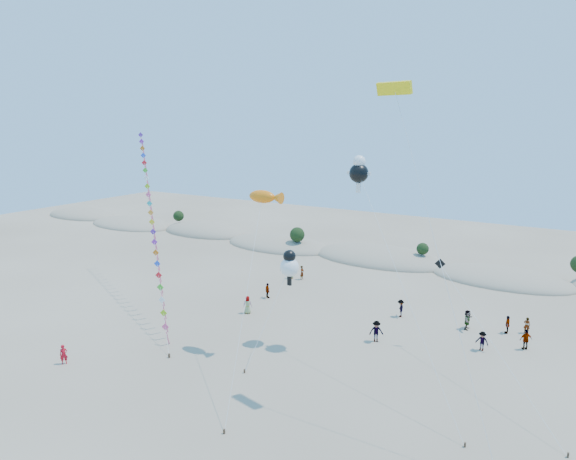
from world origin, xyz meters
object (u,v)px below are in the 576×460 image
at_px(fish_kite, 265,197).
at_px(flyer_foreground, 64,355).
at_px(parafoil_kite, 396,94).
at_px(kite_train, 151,214).

relative_size(fish_kite, flyer_foreground, 8.40).
bearing_deg(fish_kite, parafoil_kite, -9.76).
bearing_deg(parafoil_kite, flyer_foreground, -159.31).
distance_m(parafoil_kite, flyer_foreground, 31.23).
relative_size(kite_train, parafoil_kite, 1.01).
bearing_deg(kite_train, fish_kite, -13.01).
height_order(fish_kite, flyer_foreground, fish_kite).
bearing_deg(fish_kite, kite_train, 166.99).
bearing_deg(flyer_foreground, fish_kite, -13.97).
bearing_deg(parafoil_kite, kite_train, 168.25).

